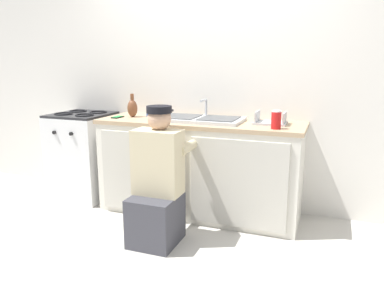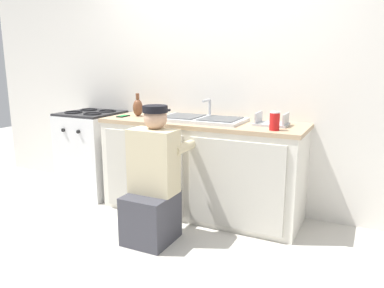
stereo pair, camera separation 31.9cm
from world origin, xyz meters
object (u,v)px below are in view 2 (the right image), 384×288
object	(u,v)px
sink_double_basin	(202,119)
plumber_person	(153,186)
stove_range	(93,152)
vase_decorative	(138,107)
soda_cup_red	(275,121)
dish_rack_tray	(272,123)
cell_phone	(123,116)
coffee_mug	(156,111)

from	to	relation	value
sink_double_basin	plumber_person	xyz separation A→B (m)	(-0.11, -0.69, -0.46)
stove_range	vase_decorative	world-z (taller)	vase_decorative
plumber_person	soda_cup_red	bearing A→B (deg)	30.76
dish_rack_tray	vase_decorative	bearing A→B (deg)	-178.50
plumber_person	dish_rack_tray	xyz separation A→B (m)	(0.76, 0.73, 0.47)
soda_cup_red	dish_rack_tray	bearing A→B (deg)	109.21
stove_range	vase_decorative	distance (m)	0.81
sink_double_basin	cell_phone	world-z (taller)	sink_double_basin
plumber_person	soda_cup_red	size ratio (longest dim) A/B	7.26
cell_phone	coffee_mug	xyz separation A→B (m)	(0.27, 0.19, 0.04)
sink_double_basin	coffee_mug	bearing A→B (deg)	170.39
vase_decorative	cell_phone	xyz separation A→B (m)	(-0.11, -0.10, -0.08)
cell_phone	stove_range	bearing A→B (deg)	169.68
plumber_person	soda_cup_red	distance (m)	1.11
stove_range	coffee_mug	world-z (taller)	coffee_mug
dish_rack_tray	cell_phone	bearing A→B (deg)	-174.80
soda_cup_red	dish_rack_tray	world-z (taller)	soda_cup_red
plumber_person	cell_phone	size ratio (longest dim) A/B	7.89
cell_phone	coffee_mug	distance (m)	0.33
vase_decorative	dish_rack_tray	xyz separation A→B (m)	(1.36, 0.04, -0.07)
sink_double_basin	vase_decorative	size ratio (longest dim) A/B	3.48
dish_rack_tray	plumber_person	bearing A→B (deg)	-136.28
stove_range	vase_decorative	bearing A→B (deg)	0.70
sink_double_basin	cell_phone	xyz separation A→B (m)	(-0.83, -0.09, -0.01)
soda_cup_red	cell_phone	bearing A→B (deg)	176.54
sink_double_basin	soda_cup_red	xyz separation A→B (m)	(0.73, -0.19, 0.06)
plumber_person	dish_rack_tray	size ratio (longest dim) A/B	3.94
stove_range	coffee_mug	xyz separation A→B (m)	(0.77, 0.10, 0.49)
soda_cup_red	stove_range	bearing A→B (deg)	174.85
stove_range	soda_cup_red	xyz separation A→B (m)	(2.06, -0.19, 0.52)
sink_double_basin	plumber_person	world-z (taller)	plumber_person
sink_double_basin	plumber_person	bearing A→B (deg)	-99.37
cell_phone	dish_rack_tray	world-z (taller)	dish_rack_tray
cell_phone	soda_cup_red	world-z (taller)	soda_cup_red
vase_decorative	cell_phone	world-z (taller)	vase_decorative
cell_phone	soda_cup_red	xyz separation A→B (m)	(1.55, -0.09, 0.07)
vase_decorative	soda_cup_red	distance (m)	1.45
stove_range	plumber_person	bearing A→B (deg)	-29.51
soda_cup_red	sink_double_basin	bearing A→B (deg)	165.59
plumber_person	soda_cup_red	world-z (taller)	plumber_person
sink_double_basin	soda_cup_red	bearing A→B (deg)	-14.41
plumber_person	coffee_mug	distance (m)	1.02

